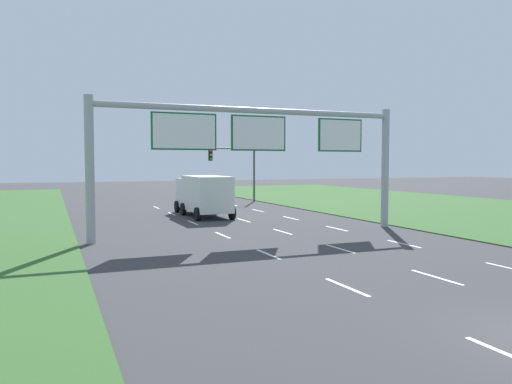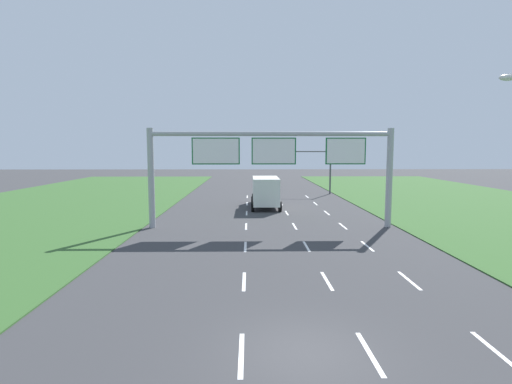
% 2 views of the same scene
% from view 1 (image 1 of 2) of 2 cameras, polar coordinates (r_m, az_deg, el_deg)
% --- Properties ---
extents(lane_dashes_inner_left, '(0.14, 56.40, 0.01)m').
position_cam_1_polar(lane_dashes_inner_left, '(18.37, 5.20, -8.65)').
color(lane_dashes_inner_left, white).
rests_on(lane_dashes_inner_left, ground_plane).
extents(lane_dashes_inner_right, '(0.14, 56.40, 0.01)m').
position_cam_1_polar(lane_dashes_inner_right, '(20.19, 14.12, -7.64)').
color(lane_dashes_inner_right, white).
rests_on(lane_dashes_inner_right, ground_plane).
extents(lane_dashes_slip, '(0.14, 56.40, 0.01)m').
position_cam_1_polar(lane_dashes_slip, '(22.42, 21.39, -6.68)').
color(lane_dashes_slip, white).
rests_on(lane_dashes_slip, ground_plane).
extents(box_truck, '(2.72, 7.35, 2.90)m').
position_cam_1_polar(box_truck, '(36.19, -6.10, -0.20)').
color(box_truck, silver).
rests_on(box_truck, ground_plane).
extents(sign_gantry, '(17.24, 0.44, 7.00)m').
position_cam_1_polar(sign_gantry, '(26.67, 0.09, 5.74)').
color(sign_gantry, '#9EA0A5').
rests_on(sign_gantry, ground_plane).
extents(traffic_light_mast, '(4.76, 0.49, 5.60)m').
position_cam_1_polar(traffic_light_mast, '(48.66, -2.33, 3.37)').
color(traffic_light_mast, '#47494F').
rests_on(traffic_light_mast, ground_plane).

